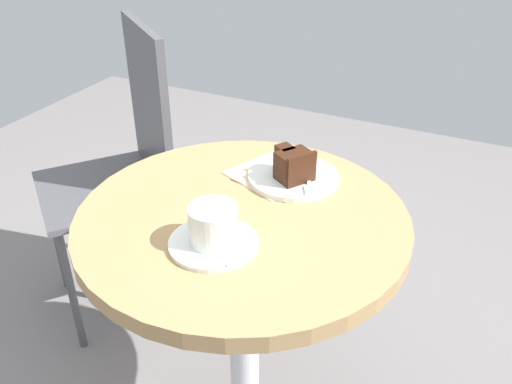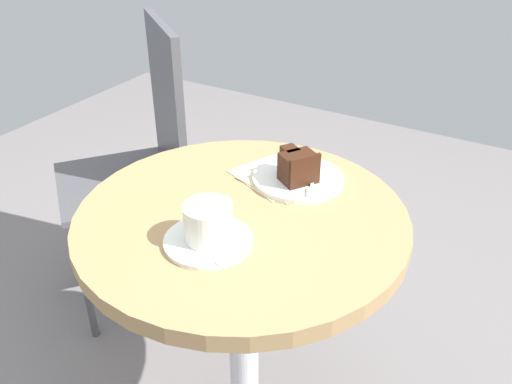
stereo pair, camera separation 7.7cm
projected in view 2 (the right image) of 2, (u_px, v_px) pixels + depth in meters
cafe_table at (242, 263)px, 1.16m from camera, size 0.68×0.68×0.72m
saucer at (206, 240)px, 1.01m from camera, size 0.17×0.17×0.01m
coffee_cup at (207, 220)px, 0.99m from camera, size 0.12×0.09×0.07m
teaspoon at (228, 251)px, 0.97m from camera, size 0.11×0.03×0.00m
cake_plate at (298, 179)px, 1.20m from camera, size 0.20×0.20×0.01m
cake_slice at (297, 167)px, 1.17m from camera, size 0.09×0.10×0.07m
fork at (312, 184)px, 1.17m from camera, size 0.14×0.07×0.00m
napkin at (281, 176)px, 1.22m from camera, size 0.22×0.22×0.00m
cafe_chair at (145, 150)px, 1.70m from camera, size 0.53×0.53×0.95m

